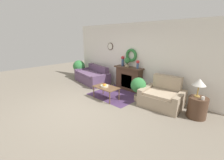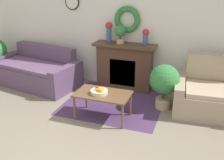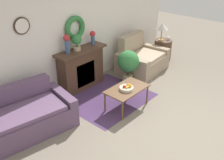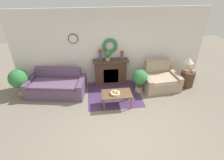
% 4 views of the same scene
% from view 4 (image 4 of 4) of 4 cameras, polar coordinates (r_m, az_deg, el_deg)
% --- Properties ---
extents(ground_plane, '(16.00, 16.00, 0.00)m').
position_cam_4_polar(ground_plane, '(4.79, 3.88, -16.65)').
color(ground_plane, gray).
extents(floor_rug, '(1.80, 1.64, 0.01)m').
position_cam_4_polar(floor_rug, '(6.08, 0.68, -4.68)').
color(floor_rug, '#4C335B').
rests_on(floor_rug, ground_plane).
extents(wall_back, '(6.80, 0.18, 2.70)m').
position_cam_4_polar(wall_back, '(6.31, -0.24, 10.53)').
color(wall_back, white).
rests_on(wall_back, ground_plane).
extents(fireplace, '(1.28, 0.41, 0.98)m').
position_cam_4_polar(fireplace, '(6.46, -0.49, 2.71)').
color(fireplace, '#4C3323').
rests_on(fireplace, ground_plane).
extents(couch_left, '(2.06, 1.26, 0.81)m').
position_cam_4_polar(couch_left, '(6.30, -17.59, -1.78)').
color(couch_left, '#604766').
rests_on(couch_left, ground_plane).
extents(loveseat_right, '(1.33, 1.07, 0.95)m').
position_cam_4_polar(loveseat_right, '(6.57, 15.25, 0.21)').
color(loveseat_right, tan).
rests_on(loveseat_right, ground_plane).
extents(coffee_table, '(0.91, 0.54, 0.45)m').
position_cam_4_polar(coffee_table, '(5.37, 1.55, -4.78)').
color(coffee_table, brown).
rests_on(coffee_table, ground_plane).
extents(fruit_bowl, '(0.29, 0.29, 0.12)m').
position_cam_4_polar(fruit_bowl, '(5.29, 1.13, -4.24)').
color(fruit_bowl, beige).
rests_on(fruit_bowl, coffee_table).
extents(side_table_by_loveseat, '(0.51, 0.51, 0.59)m').
position_cam_4_polar(side_table_by_loveseat, '(7.00, 23.29, 0.49)').
color(side_table_by_loveseat, '#4C3323').
rests_on(side_table_by_loveseat, ground_plane).
extents(table_lamp, '(0.35, 0.35, 0.51)m').
position_cam_4_polar(table_lamp, '(6.71, 23.83, 5.86)').
color(table_lamp, '#B28E42').
rests_on(table_lamp, side_table_by_loveseat).
extents(mug, '(0.08, 0.08, 0.08)m').
position_cam_4_polar(mug, '(6.84, 25.02, 2.63)').
color(mug, silver).
rests_on(mug, side_table_by_loveseat).
extents(vase_on_mantel_left, '(0.15, 0.15, 0.42)m').
position_cam_4_polar(vase_on_mantel_left, '(6.14, -3.80, 8.56)').
color(vase_on_mantel_left, '#3D5684').
rests_on(vase_on_mantel_left, fireplace).
extents(vase_on_mantel_right, '(0.13, 0.13, 0.33)m').
position_cam_4_polar(vase_on_mantel_right, '(6.24, 3.29, 8.42)').
color(vase_on_mantel_right, '#3D5684').
rests_on(vase_on_mantel_right, fireplace).
extents(potted_plant_on_mantel, '(0.23, 0.23, 0.37)m').
position_cam_4_polar(potted_plant_on_mantel, '(6.14, -1.42, 8.43)').
color(potted_plant_on_mantel, tan).
rests_on(potted_plant_on_mantel, fireplace).
extents(potted_plant_floor_by_couch, '(0.63, 0.63, 0.95)m').
position_cam_4_polar(potted_plant_floor_by_couch, '(6.54, -28.20, 0.28)').
color(potted_plant_floor_by_couch, tan).
rests_on(potted_plant_floor_by_couch, ground_plane).
extents(potted_plant_floor_by_loveseat, '(0.53, 0.53, 0.83)m').
position_cam_4_polar(potted_plant_floor_by_loveseat, '(6.05, 9.06, 0.54)').
color(potted_plant_floor_by_loveseat, tan).
rests_on(potted_plant_floor_by_loveseat, ground_plane).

